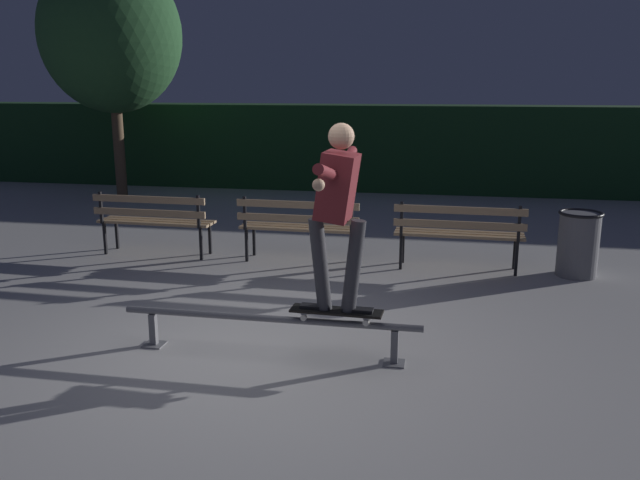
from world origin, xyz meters
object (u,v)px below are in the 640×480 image
object	(u,v)px
grind_rail	(269,324)
skateboarder	(338,202)
trash_can	(578,243)
park_bench_left_center	(300,223)
tree_far_left	(111,35)
park_bench_right_center	(459,229)
skateboard	(336,312)
park_bench_leftmost	(153,217)

from	to	relation	value
grind_rail	skateboarder	bearing A→B (deg)	-0.01
trash_can	park_bench_left_center	bearing A→B (deg)	-179.09
tree_far_left	park_bench_right_center	bearing A→B (deg)	-32.56
trash_can	park_bench_right_center	bearing A→B (deg)	-177.79
skateboard	skateboarder	distance (m)	0.94
skateboarder	park_bench_right_center	bearing A→B (deg)	70.45
park_bench_left_center	trash_can	xyz separation A→B (m)	(3.46, 0.06, -0.12)
park_bench_left_center	park_bench_leftmost	bearing A→B (deg)	180.00
grind_rail	trash_can	bearing A→B (deg)	44.51
tree_far_left	park_bench_left_center	bearing A→B (deg)	-42.38
grind_rail	park_bench_left_center	size ratio (longest dim) A/B	1.64
skateboarder	park_bench_left_center	bearing A→B (deg)	108.23
grind_rail	park_bench_leftmost	xyz separation A→B (m)	(-2.42, 2.96, 0.26)
park_bench_leftmost	park_bench_left_center	xyz separation A→B (m)	(2.03, 0.00, 0.00)
skateboard	tree_far_left	distance (m)	9.66
skateboard	skateboarder	bearing A→B (deg)	-2.35
skateboard	tree_far_left	xyz separation A→B (m)	(-5.71, 7.28, 2.79)
park_bench_left_center	park_bench_right_center	distance (m)	2.03
skateboarder	tree_far_left	distance (m)	9.44
park_bench_left_center	park_bench_right_center	size ratio (longest dim) A/B	1.00
trash_can	skateboard	bearing A→B (deg)	-129.46
grind_rail	park_bench_right_center	world-z (taller)	park_bench_right_center
grind_rail	trash_can	size ratio (longest dim) A/B	3.29
skateboard	trash_can	world-z (taller)	trash_can
park_bench_leftmost	tree_far_left	size ratio (longest dim) A/B	0.34
skateboarder	tree_far_left	xyz separation A→B (m)	(-5.71, 7.28, 1.85)
park_bench_leftmost	park_bench_right_center	world-z (taller)	same
park_bench_leftmost	trash_can	size ratio (longest dim) A/B	2.01
grind_rail	park_bench_right_center	distance (m)	3.40
skateboarder	park_bench_leftmost	bearing A→B (deg)	135.40
skateboarder	park_bench_left_center	distance (m)	3.23
grind_rail	park_bench_left_center	world-z (taller)	park_bench_left_center
skateboard	park_bench_leftmost	distance (m)	4.22
grind_rail	tree_far_left	xyz separation A→B (m)	(-5.12, 7.28, 2.94)
grind_rail	trash_can	distance (m)	4.31
park_bench_right_center	skateboard	bearing A→B (deg)	-109.60
tree_far_left	park_bench_leftmost	bearing A→B (deg)	-57.94
skateboarder	park_bench_right_center	size ratio (longest dim) A/B	0.97
tree_far_left	grind_rail	bearing A→B (deg)	-54.88
skateboard	park_bench_right_center	size ratio (longest dim) A/B	0.49
skateboarder	trash_can	xyz separation A→B (m)	(2.48, 3.02, -0.96)
skateboard	tree_far_left	bearing A→B (deg)	128.08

